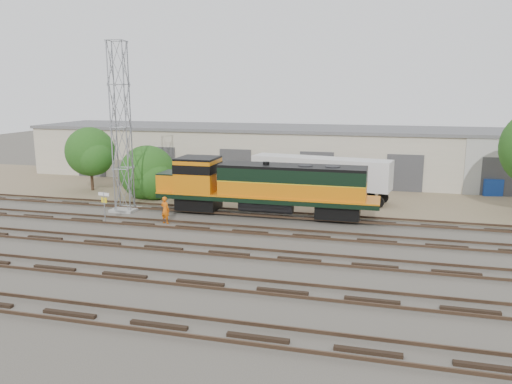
% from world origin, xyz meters
% --- Properties ---
extents(ground, '(140.00, 140.00, 0.00)m').
position_xyz_m(ground, '(0.00, 0.00, 0.00)').
color(ground, '#47423A').
rests_on(ground, ground).
extents(dirt_strip, '(80.00, 16.00, 0.02)m').
position_xyz_m(dirt_strip, '(0.00, 15.00, 0.01)').
color(dirt_strip, '#726047').
rests_on(dirt_strip, ground).
extents(tracks, '(80.00, 20.40, 0.28)m').
position_xyz_m(tracks, '(0.00, -3.00, 0.08)').
color(tracks, black).
rests_on(tracks, ground).
extents(warehouse, '(58.40, 10.40, 5.30)m').
position_xyz_m(warehouse, '(0.04, 22.98, 2.65)').
color(warehouse, '#C0B7A0').
rests_on(warehouse, ground).
extents(locomotive, '(16.25, 2.85, 3.91)m').
position_xyz_m(locomotive, '(-0.31, 6.00, 2.26)').
color(locomotive, black).
rests_on(locomotive, tracks).
extents(signal_tower, '(1.86, 1.86, 12.57)m').
position_xyz_m(signal_tower, '(-10.87, 4.95, 6.13)').
color(signal_tower, gray).
rests_on(signal_tower, ground).
extents(sign_post, '(0.92, 0.22, 2.26)m').
position_xyz_m(sign_post, '(-10.24, 1.06, 1.58)').
color(sign_post, gray).
rests_on(sign_post, ground).
extents(worker, '(0.80, 0.64, 1.90)m').
position_xyz_m(worker, '(-6.31, 2.31, 0.95)').
color(worker, '#D75A0B').
rests_on(worker, ground).
extents(semi_trailer, '(11.85, 4.28, 3.58)m').
position_xyz_m(semi_trailer, '(3.32, 12.58, 2.25)').
color(semi_trailer, silver).
rests_on(semi_trailer, ground).
extents(dumpster_blue, '(1.87, 1.79, 1.50)m').
position_xyz_m(dumpster_blue, '(17.35, 18.40, 0.75)').
color(dumpster_blue, navy).
rests_on(dumpster_blue, ground).
extents(tree_west, '(4.66, 4.44, 5.81)m').
position_xyz_m(tree_west, '(-17.55, 11.16, 3.47)').
color(tree_west, '#382619').
rests_on(tree_west, ground).
extents(tree_mid, '(4.99, 4.75, 4.75)m').
position_xyz_m(tree_mid, '(-11.20, 9.78, 1.97)').
color(tree_mid, '#382619').
rests_on(tree_mid, ground).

